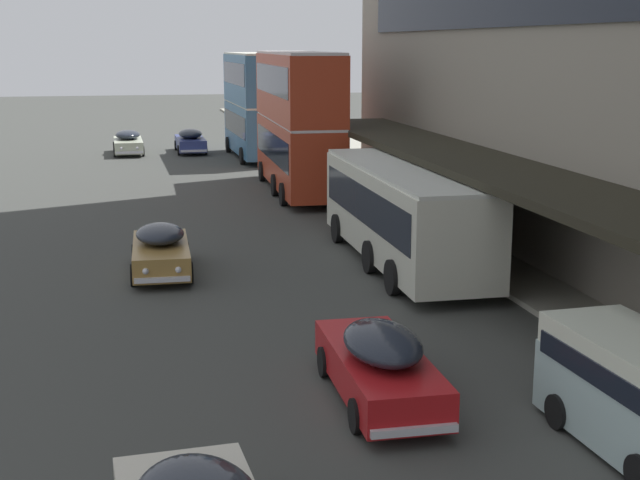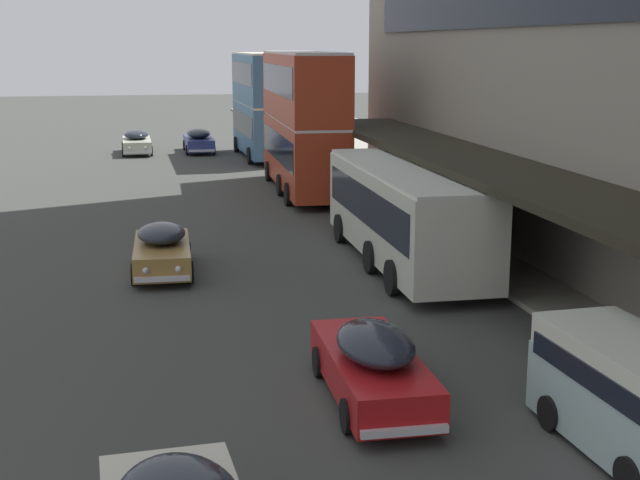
% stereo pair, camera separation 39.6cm
% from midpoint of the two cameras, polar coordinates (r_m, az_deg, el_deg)
% --- Properties ---
extents(transit_bus_kerbside_front, '(2.91, 10.62, 3.09)m').
position_cam_midpoint_polar(transit_bus_kerbside_front, '(27.87, 4.96, 1.97)').
color(transit_bus_kerbside_front, beige).
rests_on(transit_bus_kerbside_front, ground).
extents(transit_bus_kerbside_rear, '(2.91, 11.20, 6.47)m').
position_cam_midpoint_polar(transit_bus_kerbside_rear, '(41.53, -1.72, 7.82)').
color(transit_bus_kerbside_rear, '#AB351C').
rests_on(transit_bus_kerbside_rear, ground).
extents(transit_bus_kerbside_far, '(2.89, 9.41, 6.30)m').
position_cam_midpoint_polar(transit_bus_kerbside_far, '(54.57, -4.40, 8.81)').
color(transit_bus_kerbside_far, teal).
rests_on(transit_bus_kerbside_far, ground).
extents(sedan_lead_mid, '(1.92, 4.77, 1.49)m').
position_cam_midpoint_polar(sedan_lead_mid, '(57.90, -12.38, 6.12)').
color(sedan_lead_mid, beige).
rests_on(sedan_lead_mid, ground).
extents(sedan_trailing_mid, '(1.85, 4.84, 1.53)m').
position_cam_midpoint_polar(sedan_trailing_mid, '(57.94, -8.49, 6.30)').
color(sedan_trailing_mid, navy).
rests_on(sedan_trailing_mid, ground).
extents(sedan_trailing_near, '(1.88, 4.49, 1.47)m').
position_cam_midpoint_polar(sedan_trailing_near, '(27.41, -10.57, -0.61)').
color(sedan_trailing_near, olive).
rests_on(sedan_trailing_near, ground).
extents(sedan_lead_near, '(1.83, 4.80, 1.55)m').
position_cam_midpoint_polar(sedan_lead_near, '(17.45, 3.19, -7.89)').
color(sedan_lead_near, red).
rests_on(sedan_lead_near, ground).
extents(vw_van, '(2.05, 4.62, 1.96)m').
position_cam_midpoint_polar(vw_van, '(16.15, 19.14, -9.03)').
color(vw_van, '#A9C5C3').
rests_on(vw_van, ground).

